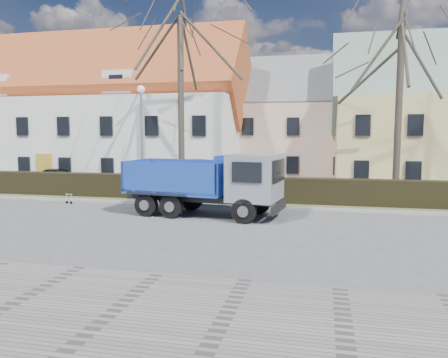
% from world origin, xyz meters
% --- Properties ---
extents(ground, '(120.00, 120.00, 0.00)m').
position_xyz_m(ground, '(0.00, 0.00, 0.00)').
color(ground, '#505154').
extents(sidewalk_near, '(80.00, 5.00, 0.08)m').
position_xyz_m(sidewalk_near, '(0.00, -8.50, 0.04)').
color(sidewalk_near, gray).
rests_on(sidewalk_near, ground).
extents(curb_far, '(80.00, 0.30, 0.12)m').
position_xyz_m(curb_far, '(0.00, 4.60, 0.06)').
color(curb_far, gray).
rests_on(curb_far, ground).
extents(grass_strip, '(80.00, 3.00, 0.10)m').
position_xyz_m(grass_strip, '(0.00, 6.20, 0.05)').
color(grass_strip, '#505932').
rests_on(grass_strip, ground).
extents(hedge, '(60.00, 0.90, 1.30)m').
position_xyz_m(hedge, '(0.00, 6.00, 0.65)').
color(hedge, black).
rests_on(hedge, ground).
extents(building_white, '(26.80, 10.80, 9.50)m').
position_xyz_m(building_white, '(-13.00, 16.00, 4.75)').
color(building_white, white).
rests_on(building_white, ground).
extents(building_pink, '(10.80, 8.80, 8.00)m').
position_xyz_m(building_pink, '(4.00, 20.00, 4.00)').
color(building_pink, beige).
rests_on(building_pink, ground).
extents(tree_1, '(9.20, 9.20, 12.65)m').
position_xyz_m(tree_1, '(-2.00, 8.50, 6.33)').
color(tree_1, '#342D24').
rests_on(tree_1, ground).
extents(tree_2, '(8.00, 8.00, 11.00)m').
position_xyz_m(tree_2, '(10.00, 8.50, 5.50)').
color(tree_2, '#342D24').
rests_on(tree_2, ground).
extents(dump_truck, '(7.39, 3.51, 2.85)m').
position_xyz_m(dump_truck, '(0.88, 2.24, 1.42)').
color(dump_truck, '#16379B').
rests_on(dump_truck, ground).
extents(streetlight, '(0.50, 0.50, 6.36)m').
position_xyz_m(streetlight, '(-3.84, 7.00, 3.18)').
color(streetlight, gray).
rests_on(streetlight, ground).
extents(cart_frame, '(0.68, 0.46, 0.58)m').
position_xyz_m(cart_frame, '(-6.66, 3.72, 0.29)').
color(cart_frame, silver).
rests_on(cart_frame, ground).
extents(parked_car_a, '(3.93, 2.04, 1.28)m').
position_xyz_m(parked_car_a, '(-11.43, 10.34, 0.64)').
color(parked_car_a, black).
rests_on(parked_car_a, ground).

